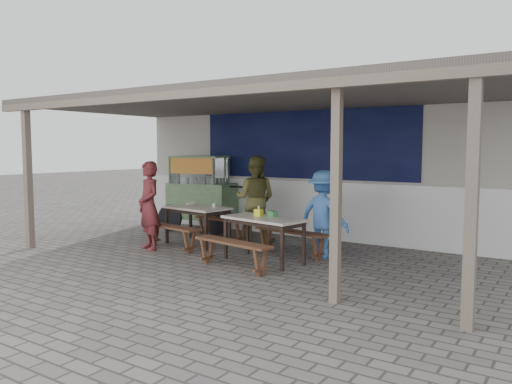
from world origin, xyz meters
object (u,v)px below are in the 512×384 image
at_px(patron_street_side, 149,206).
at_px(condiment_jar, 214,205).
at_px(bench_right_wall, 291,237).
at_px(tissue_box, 259,213).
at_px(bench_right_street, 233,248).
at_px(patron_right_table, 324,214).
at_px(vendor_cart, 201,190).
at_px(table_right, 264,222).
at_px(condiment_bowl, 190,204).
at_px(bench_left_street, 171,232).
at_px(table_left, 198,211).
at_px(bench_left_wall, 222,224).
at_px(donation_box, 272,214).
at_px(patron_wall_side, 255,199).

xyz_separation_m(patron_street_side, condiment_jar, (0.75, 1.00, -0.04)).
bearing_deg(bench_right_wall, patron_street_side, -147.46).
relative_size(tissue_box, condiment_jar, 1.50).
distance_m(tissue_box, condiment_jar, 1.54).
relative_size(bench_right_street, patron_right_table, 1.00).
xyz_separation_m(vendor_cart, condiment_jar, (1.37, -1.23, -0.15)).
xyz_separation_m(table_right, condiment_bowl, (-2.24, 0.73, 0.11)).
bearing_deg(bench_left_street, table_left, 90.00).
xyz_separation_m(table_left, bench_left_wall, (0.09, 0.67, -0.34)).
relative_size(donation_box, condiment_jar, 1.95).
relative_size(bench_right_street, condiment_bowl, 7.48).
bearing_deg(condiment_jar, vendor_cart, 137.91).
height_order(patron_wall_side, patron_right_table, patron_wall_side).
height_order(patron_wall_side, tissue_box, patron_wall_side).
height_order(table_left, patron_right_table, patron_right_table).
height_order(bench_left_wall, condiment_jar, condiment_jar).
height_order(patron_street_side, patron_right_table, patron_street_side).
xyz_separation_m(table_left, patron_right_table, (2.58, 0.32, 0.09)).
height_order(bench_left_street, vendor_cart, vendor_cart).
bearing_deg(condiment_bowl, donation_box, -14.47).
distance_m(condiment_jar, condiment_bowl, 0.65).
bearing_deg(patron_right_table, vendor_cart, -5.53).
bearing_deg(patron_wall_side, patron_street_side, 39.26).
bearing_deg(bench_right_wall, bench_left_street, -149.38).
bearing_deg(bench_right_wall, vendor_cart, 168.53).
relative_size(patron_street_side, patron_right_table, 1.09).
distance_m(bench_right_wall, tissue_box, 0.82).
xyz_separation_m(table_left, condiment_jar, (0.32, 0.12, 0.12)).
bearing_deg(tissue_box, table_left, 164.83).
bearing_deg(bench_left_wall, condiment_jar, -59.21).
bearing_deg(table_right, condiment_jar, 166.70).
relative_size(bench_right_wall, condiment_jar, 19.29).
bearing_deg(patron_right_table, condiment_jar, 15.53).
bearing_deg(table_left, bench_right_wall, 11.56).
bearing_deg(condiment_bowl, condiment_jar, -3.81).
distance_m(bench_right_street, donation_box, 0.98).
relative_size(bench_left_wall, bench_right_wall, 0.91).
relative_size(bench_right_street, bench_right_wall, 1.00).
bearing_deg(tissue_box, patron_street_side, -169.30).
bearing_deg(bench_right_wall, bench_right_street, -90.00).
xyz_separation_m(bench_right_wall, donation_box, (-0.04, -0.57, 0.46)).
relative_size(bench_left_street, condiment_jar, 17.61).
distance_m(bench_left_street, condiment_jar, 1.00).
distance_m(bench_right_street, condiment_bowl, 2.59).
height_order(table_left, bench_right_street, table_left).
distance_m(patron_wall_side, condiment_bowl, 1.32).
height_order(bench_left_wall, table_right, table_right).
height_order(vendor_cart, patron_right_table, vendor_cart).
relative_size(vendor_cart, tissue_box, 17.63).
distance_m(bench_left_wall, tissue_box, 2.07).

